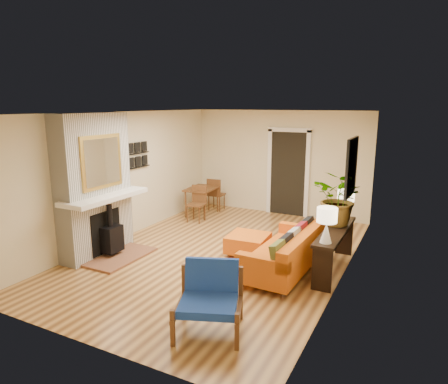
% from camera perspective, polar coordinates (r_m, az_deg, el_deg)
% --- Properties ---
extents(room_shell, '(6.50, 6.50, 6.50)m').
position_cam_1_polar(room_shell, '(9.39, 10.13, 3.04)').
color(room_shell, tan).
rests_on(room_shell, ground).
extents(fireplace, '(1.09, 1.68, 2.60)m').
position_cam_1_polar(fireplace, '(7.60, -17.85, 0.41)').
color(fireplace, white).
rests_on(fireplace, ground).
extents(sofa, '(0.91, 1.99, 0.77)m').
position_cam_1_polar(sofa, '(6.77, 9.17, -8.56)').
color(sofa, silver).
rests_on(sofa, ground).
extents(ottoman, '(0.76, 0.76, 0.36)m').
position_cam_1_polar(ottoman, '(7.53, 3.46, -7.26)').
color(ottoman, silver).
rests_on(ottoman, ground).
extents(blue_chair, '(1.02, 1.01, 0.83)m').
position_cam_1_polar(blue_chair, '(5.11, -2.03, -14.31)').
color(blue_chair, brown).
rests_on(blue_chair, ground).
extents(dining_table, '(0.74, 1.60, 0.85)m').
position_cam_1_polar(dining_table, '(9.99, -2.83, -0.20)').
color(dining_table, brown).
rests_on(dining_table, ground).
extents(console_table, '(0.34, 1.85, 0.72)m').
position_cam_1_polar(console_table, '(6.91, 15.59, -6.34)').
color(console_table, black).
rests_on(console_table, ground).
extents(lamp_near, '(0.30, 0.30, 0.54)m').
position_cam_1_polar(lamp_near, '(6.09, 14.47, -4.02)').
color(lamp_near, white).
rests_on(lamp_near, console_table).
extents(lamp_far, '(0.30, 0.30, 0.54)m').
position_cam_1_polar(lamp_far, '(7.48, 16.99, -1.11)').
color(lamp_far, white).
rests_on(lamp_far, console_table).
extents(houseplant, '(1.07, 1.00, 0.94)m').
position_cam_1_polar(houseplant, '(6.99, 16.25, -0.88)').
color(houseplant, '#1E5919').
rests_on(houseplant, console_table).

